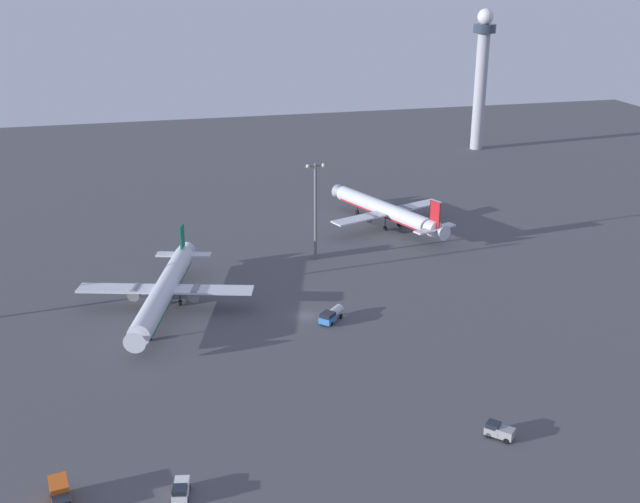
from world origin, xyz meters
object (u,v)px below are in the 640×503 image
(apron_light_west, at_px, (316,205))
(control_tower, at_px, (481,71))
(cargo_loader, at_px, (499,431))
(airplane_terminal_side, at_px, (165,290))
(catering_truck, at_px, (60,495))
(maintenance_van, at_px, (181,490))
(airplane_mid_apron, at_px, (387,211))
(fuel_truck, at_px, (331,315))

(apron_light_west, bearing_deg, control_tower, 48.43)
(cargo_loader, bearing_deg, apron_light_west, 51.99)
(airplane_terminal_side, bearing_deg, apron_light_west, -134.95)
(cargo_loader, bearing_deg, airplane_terminal_side, 83.61)
(catering_truck, bearing_deg, maintenance_van, 161.72)
(control_tower, relative_size, cargo_loader, 11.59)
(catering_truck, bearing_deg, control_tower, -138.42)
(airplane_mid_apron, relative_size, cargo_loader, 9.85)
(fuel_truck, relative_size, maintenance_van, 1.35)
(cargo_loader, height_order, maintenance_van, same)
(airplane_mid_apron, bearing_deg, apron_light_west, -163.19)
(cargo_loader, xyz_separation_m, fuel_truck, (-14.05, 43.34, 0.19))
(airplane_mid_apron, height_order, maintenance_van, airplane_mid_apron)
(control_tower, xyz_separation_m, airplane_mid_apron, (-60.81, -76.98, -24.16))
(control_tower, relative_size, apron_light_west, 2.17)
(apron_light_west, bearing_deg, airplane_mid_apron, 37.72)
(fuel_truck, distance_m, maintenance_van, 55.86)
(fuel_truck, relative_size, catering_truck, 1.00)
(airplane_terminal_side, distance_m, cargo_loader, 72.14)
(airplane_terminal_side, relative_size, apron_light_west, 1.93)
(control_tower, relative_size, fuel_truck, 8.37)
(fuel_truck, xyz_separation_m, maintenance_van, (-32.17, -45.67, -0.19))
(maintenance_van, distance_m, apron_light_west, 87.71)
(control_tower, xyz_separation_m, fuel_truck, (-89.42, -128.28, -27.08))
(fuel_truck, bearing_deg, cargo_loader, 152.18)
(airplane_terminal_side, distance_m, apron_light_west, 41.80)
(airplane_mid_apron, relative_size, apron_light_west, 1.84)
(cargo_loader, bearing_deg, maintenance_van, 137.98)
(control_tower, xyz_separation_m, maintenance_van, (-121.59, -173.95, -27.27))
(cargo_loader, height_order, catering_truck, catering_truck)
(cargo_loader, relative_size, maintenance_van, 0.97)
(maintenance_van, relative_size, apron_light_west, 0.19)
(control_tower, distance_m, fuel_truck, 158.70)
(catering_truck, relative_size, maintenance_van, 1.35)
(airplane_mid_apron, bearing_deg, cargo_loader, -119.66)
(control_tower, distance_m, apron_light_west, 128.36)
(apron_light_west, bearing_deg, airplane_terminal_side, -150.88)
(airplane_mid_apron, distance_m, apron_light_west, 31.39)
(catering_truck, bearing_deg, airplane_mid_apron, -138.60)
(catering_truck, bearing_deg, cargo_loader, 170.19)
(maintenance_van, bearing_deg, cargo_loader, -166.09)
(catering_truck, distance_m, apron_light_west, 93.19)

